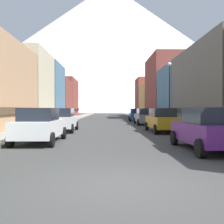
{
  "coord_description": "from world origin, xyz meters",
  "views": [
    {
      "loc": [
        -0.37,
        -5.82,
        1.73
      ],
      "look_at": [
        0.51,
        40.23,
        1.19
      ],
      "focal_mm": 41.3,
      "sensor_mm": 36.0,
      "label": 1
    }
  ],
  "objects_px": {
    "streetlamp_right": "(169,84)",
    "car_right_0": "(208,129)",
    "car_right_2": "(145,116)",
    "car_right_3": "(136,115)",
    "car_left_0": "(40,125)",
    "car_right_1": "(163,120)",
    "potted_plant_1": "(216,123)",
    "car_left_1": "(62,120)"
  },
  "relations": [
    {
      "from": "car_right_0",
      "to": "car_right_2",
      "type": "height_order",
      "value": "same"
    },
    {
      "from": "car_left_1",
      "to": "potted_plant_1",
      "type": "relative_size",
      "value": 4.25
    },
    {
      "from": "car_right_0",
      "to": "car_right_2",
      "type": "xyz_separation_m",
      "value": [
        -0.0,
        17.74,
        0.0
      ]
    },
    {
      "from": "car_right_0",
      "to": "streetlamp_right",
      "type": "bearing_deg",
      "value": 83.17
    },
    {
      "from": "car_right_0",
      "to": "streetlamp_right",
      "type": "distance_m",
      "value": 13.38
    },
    {
      "from": "car_right_0",
      "to": "car_right_3",
      "type": "xyz_separation_m",
      "value": [
        0.0,
        26.44,
        0.0
      ]
    },
    {
      "from": "car_right_2",
      "to": "car_right_1",
      "type": "bearing_deg",
      "value": -90.02
    },
    {
      "from": "car_right_3",
      "to": "potted_plant_1",
      "type": "height_order",
      "value": "car_right_3"
    },
    {
      "from": "car_left_0",
      "to": "potted_plant_1",
      "type": "height_order",
      "value": "car_left_0"
    },
    {
      "from": "car_right_2",
      "to": "car_right_3",
      "type": "height_order",
      "value": "same"
    },
    {
      "from": "car_right_3",
      "to": "potted_plant_1",
      "type": "bearing_deg",
      "value": -80.81
    },
    {
      "from": "potted_plant_1",
      "to": "car_right_0",
      "type": "bearing_deg",
      "value": -115.62
    },
    {
      "from": "car_right_1",
      "to": "car_right_2",
      "type": "bearing_deg",
      "value": 89.98
    },
    {
      "from": "car_left_0",
      "to": "streetlamp_right",
      "type": "xyz_separation_m",
      "value": [
        9.15,
        10.32,
        3.09
      ]
    },
    {
      "from": "car_left_1",
      "to": "car_right_2",
      "type": "bearing_deg",
      "value": 48.52
    },
    {
      "from": "car_right_1",
      "to": "potted_plant_1",
      "type": "height_order",
      "value": "car_right_1"
    },
    {
      "from": "car_right_3",
      "to": "car_right_1",
      "type": "bearing_deg",
      "value": -90.02
    },
    {
      "from": "car_right_1",
      "to": "potted_plant_1",
      "type": "distance_m",
      "value": 3.72
    },
    {
      "from": "car_right_0",
      "to": "car_right_3",
      "type": "distance_m",
      "value": 26.44
    },
    {
      "from": "car_left_0",
      "to": "potted_plant_1",
      "type": "xyz_separation_m",
      "value": [
        10.8,
        4.06,
        -0.13
      ]
    },
    {
      "from": "car_left_1",
      "to": "car_right_1",
      "type": "height_order",
      "value": "same"
    },
    {
      "from": "car_right_2",
      "to": "car_right_3",
      "type": "bearing_deg",
      "value": 89.99
    },
    {
      "from": "potted_plant_1",
      "to": "car_right_2",
      "type": "bearing_deg",
      "value": 106.12
    },
    {
      "from": "car_right_3",
      "to": "potted_plant_1",
      "type": "xyz_separation_m",
      "value": [
        3.2,
        -19.77,
        -0.13
      ]
    },
    {
      "from": "car_left_1",
      "to": "car_right_0",
      "type": "xyz_separation_m",
      "value": [
        7.6,
        -9.14,
        0.0
      ]
    },
    {
      "from": "car_left_0",
      "to": "streetlamp_right",
      "type": "height_order",
      "value": "streetlamp_right"
    },
    {
      "from": "car_right_2",
      "to": "streetlamp_right",
      "type": "bearing_deg",
      "value": -72.15
    },
    {
      "from": "car_right_2",
      "to": "car_right_3",
      "type": "distance_m",
      "value": 8.7
    },
    {
      "from": "car_right_3",
      "to": "car_right_2",
      "type": "bearing_deg",
      "value": -90.01
    },
    {
      "from": "car_left_0",
      "to": "potted_plant_1",
      "type": "bearing_deg",
      "value": 20.61
    },
    {
      "from": "car_right_1",
      "to": "car_right_3",
      "type": "xyz_separation_m",
      "value": [
        0.0,
        17.88,
        0.0
      ]
    },
    {
      "from": "car_right_1",
      "to": "potted_plant_1",
      "type": "relative_size",
      "value": 4.28
    },
    {
      "from": "car_left_0",
      "to": "potted_plant_1",
      "type": "relative_size",
      "value": 4.23
    },
    {
      "from": "car_right_0",
      "to": "car_right_1",
      "type": "relative_size",
      "value": 1.0
    },
    {
      "from": "potted_plant_1",
      "to": "streetlamp_right",
      "type": "bearing_deg",
      "value": 104.78
    },
    {
      "from": "car_right_0",
      "to": "car_right_2",
      "type": "distance_m",
      "value": 17.74
    },
    {
      "from": "streetlamp_right",
      "to": "car_right_0",
      "type": "bearing_deg",
      "value": -96.83
    },
    {
      "from": "car_right_1",
      "to": "car_right_3",
      "type": "bearing_deg",
      "value": 89.98
    },
    {
      "from": "car_right_3",
      "to": "streetlamp_right",
      "type": "xyz_separation_m",
      "value": [
        1.55,
        -13.51,
        3.09
      ]
    },
    {
      "from": "car_left_1",
      "to": "car_right_1",
      "type": "distance_m",
      "value": 7.62
    },
    {
      "from": "car_left_0",
      "to": "car_right_0",
      "type": "bearing_deg",
      "value": -18.94
    },
    {
      "from": "car_right_1",
      "to": "car_right_0",
      "type": "bearing_deg",
      "value": -89.98
    }
  ]
}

